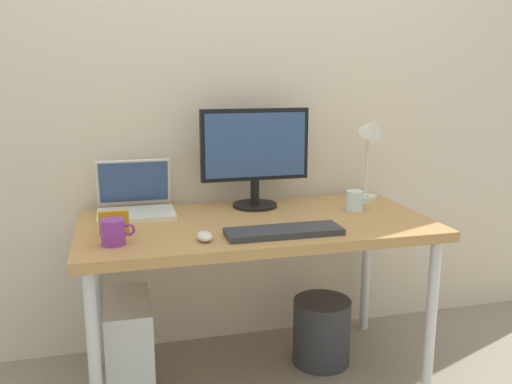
% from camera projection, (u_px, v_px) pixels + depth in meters
% --- Properties ---
extents(ground_plane, '(6.00, 6.00, 0.00)m').
position_uv_depth(ground_plane, '(256.00, 375.00, 2.39)').
color(ground_plane, gray).
extents(back_wall, '(4.40, 0.04, 2.60)m').
position_uv_depth(back_wall, '(233.00, 72.00, 2.50)').
color(back_wall, beige).
rests_on(back_wall, ground_plane).
extents(desk, '(1.43, 0.71, 0.70)m').
position_uv_depth(desk, '(256.00, 234.00, 2.25)').
color(desk, '#B7844C').
rests_on(desk, ground_plane).
extents(monitor, '(0.49, 0.20, 0.44)m').
position_uv_depth(monitor, '(255.00, 152.00, 2.41)').
color(monitor, black).
rests_on(monitor, desk).
extents(laptop, '(0.32, 0.28, 0.23)m').
position_uv_depth(laptop, '(135.00, 200.00, 2.34)').
color(laptop, silver).
rests_on(laptop, desk).
extents(desk_lamp, '(0.11, 0.16, 0.41)m').
position_uv_depth(desk_lamp, '(371.00, 139.00, 2.54)').
color(desk_lamp, silver).
rests_on(desk_lamp, desk).
extents(keyboard, '(0.44, 0.14, 0.02)m').
position_uv_depth(keyboard, '(284.00, 231.00, 2.04)').
color(keyboard, '#333338').
rests_on(keyboard, desk).
extents(mouse, '(0.06, 0.09, 0.03)m').
position_uv_depth(mouse, '(205.00, 236.00, 1.97)').
color(mouse, silver).
rests_on(mouse, desk).
extents(coffee_mug, '(0.12, 0.08, 0.09)m').
position_uv_depth(coffee_mug, '(113.00, 232.00, 1.92)').
color(coffee_mug, purple).
rests_on(coffee_mug, desk).
extents(glass_cup, '(0.11, 0.08, 0.09)m').
position_uv_depth(glass_cup, '(355.00, 201.00, 2.39)').
color(glass_cup, silver).
rests_on(glass_cup, desk).
extents(photo_frame, '(0.11, 0.02, 0.09)m').
position_uv_depth(photo_frame, '(114.00, 223.00, 2.03)').
color(photo_frame, orange).
rests_on(photo_frame, desk).
extents(computer_tower, '(0.18, 0.36, 0.42)m').
position_uv_depth(computer_tower, '(129.00, 349.00, 2.20)').
color(computer_tower, silver).
rests_on(computer_tower, ground_plane).
extents(wastebasket, '(0.26, 0.26, 0.30)m').
position_uv_depth(wastebasket, '(322.00, 331.00, 2.47)').
color(wastebasket, '#333338').
rests_on(wastebasket, ground_plane).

